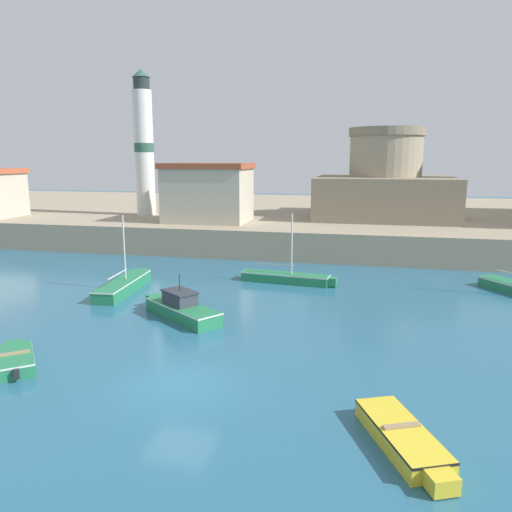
{
  "coord_description": "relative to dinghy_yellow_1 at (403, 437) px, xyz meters",
  "views": [
    {
      "loc": [
        6.58,
        -16.12,
        8.28
      ],
      "look_at": [
        -0.46,
        14.89,
        2.0
      ],
      "focal_mm": 35.0,
      "sensor_mm": 36.0,
      "label": 1
    }
  ],
  "objects": [
    {
      "name": "harbor_shed_near_wharf",
      "position": [
        -15.84,
        30.37,
        4.84
      ],
      "size": [
        7.79,
        5.67,
        5.37
      ],
      "color": "#BCB29E",
      "rests_on": "quay_seawall"
    },
    {
      "name": "dinghy_green_2",
      "position": [
        -14.91,
        2.48,
        0.01
      ],
      "size": [
        2.98,
        3.3,
        0.65
      ],
      "color": "#237A4C",
      "rests_on": "ground"
    },
    {
      "name": "quay_seawall",
      "position": [
        -7.84,
        45.02,
        0.91
      ],
      "size": [
        120.0,
        40.0,
        2.43
      ],
      "primitive_type": "cube",
      "color": "gray",
      "rests_on": "ground"
    },
    {
      "name": "dinghy_yellow_1",
      "position": [
        0.0,
        0.0,
        0.0
      ],
      "size": [
        2.75,
        4.43,
        0.63
      ],
      "color": "yellow",
      "rests_on": "ground"
    },
    {
      "name": "ground_plane",
      "position": [
        -7.84,
        2.32,
        -0.3
      ],
      "size": [
        200.0,
        200.0,
        0.0
      ],
      "primitive_type": "plane",
      "color": "#28607F"
    },
    {
      "name": "sailboat_green_6",
      "position": [
        -6.47,
        18.48,
        0.07
      ],
      "size": [
        6.54,
        1.86,
        4.69
      ],
      "color": "#237A4C",
      "rests_on": "ground"
    },
    {
      "name": "lighthouse",
      "position": [
        -23.84,
        34.22,
        9.17
      ],
      "size": [
        1.97,
        1.97,
        14.46
      ],
      "color": "silver",
      "rests_on": "quay_seawall"
    },
    {
      "name": "motorboat_green_3",
      "position": [
        -10.67,
        9.85,
        0.22
      ],
      "size": [
        5.29,
        4.31,
        2.35
      ],
      "color": "#237A4C",
      "rests_on": "ground"
    },
    {
      "name": "sailboat_green_4",
      "position": [
        -16.13,
        14.09,
        0.11
      ],
      "size": [
        1.94,
        6.87,
        4.77
      ],
      "color": "#237A4C",
      "rests_on": "ground"
    },
    {
      "name": "fortress",
      "position": [
        0.16,
        38.0,
        5.05
      ],
      "size": [
        13.17,
        13.17,
        8.72
      ],
      "color": "gray",
      "rests_on": "quay_seawall"
    }
  ]
}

